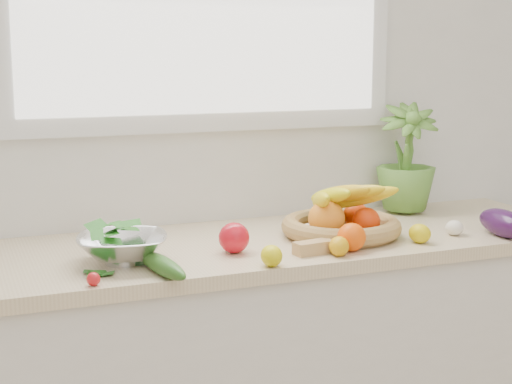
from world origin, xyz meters
name	(u,v)px	position (x,y,z in m)	size (l,w,h in m)	color
back_wall	(204,84)	(0.00, 2.25, 1.35)	(4.50, 0.02, 2.70)	white
countertop	(238,248)	(0.00, 1.95, 0.88)	(2.24, 0.62, 0.04)	beige
orange_loose	(352,237)	(0.26, 1.73, 0.94)	(0.08, 0.08, 0.08)	#FF5408
lemon_a	(272,256)	(-0.01, 1.67, 0.93)	(0.06, 0.07, 0.06)	yellow
lemon_b	(339,246)	(0.20, 1.70, 0.93)	(0.05, 0.07, 0.05)	#E49F0C
lemon_c	(420,233)	(0.49, 1.74, 0.93)	(0.06, 0.07, 0.06)	yellow
apple	(234,238)	(-0.05, 1.83, 0.94)	(0.09, 0.09, 0.09)	red
ginger	(313,247)	(0.15, 1.74, 0.92)	(0.11, 0.05, 0.04)	tan
garlic_a	(310,231)	(0.21, 1.91, 0.92)	(0.06, 0.06, 0.05)	white
garlic_b	(313,231)	(0.23, 1.91, 0.92)	(0.05, 0.05, 0.04)	white
garlic_c	(454,228)	(0.64, 1.78, 0.92)	(0.05, 0.05, 0.05)	white
eggplant	(503,223)	(0.77, 1.71, 0.94)	(0.08, 0.21, 0.08)	#2F103B
cucumber	(162,265)	(-0.30, 1.70, 0.92)	(0.05, 0.26, 0.05)	#29591A
radish	(93,279)	(-0.47, 1.67, 0.92)	(0.03, 0.03, 0.03)	red
potted_herb	(406,157)	(0.69, 2.13, 1.10)	(0.21, 0.21, 0.37)	#5B9335
fruit_basket	(340,220)	(0.31, 1.90, 0.95)	(0.47, 0.47, 0.19)	tan
colander_with_spinach	(122,240)	(-0.37, 1.84, 0.96)	(0.29, 0.29, 0.12)	silver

